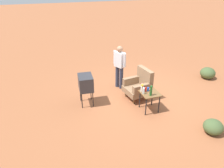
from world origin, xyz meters
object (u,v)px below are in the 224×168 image
Objects in this scene: side_table at (150,95)px; tv_on_stand at (86,83)px; armchair at (139,85)px; bottle_short_clear at (144,91)px; flower_vase at (142,87)px; bottle_wine_green at (151,91)px; person_standing at (119,65)px; soda_can_red at (146,89)px; soda_can_blue at (148,89)px.

tv_on_stand reaches higher than side_table.
bottle_short_clear is at bearing -16.12° from armchair.
bottle_wine_green is at bearing 26.27° from flower_vase.
bottle_wine_green is at bearing 57.49° from tv_on_stand.
bottle_short_clear is at bearing 5.66° from person_standing.
armchair reaches higher than tv_on_stand.
bottle_short_clear is at bearing -94.02° from side_table.
bottle_wine_green is 0.23m from bottle_short_clear.
soda_can_blue is (0.01, 0.08, 0.00)m from soda_can_red.
bottle_wine_green is (1.12, 1.75, 0.01)m from tv_on_stand.
soda_can_blue is at bearing -173.19° from side_table.
soda_can_blue is at bearing 81.83° from soda_can_red.
person_standing reaches higher than tv_on_stand.
armchair is 0.85m from bottle_short_clear.
side_table is 2.38× the size of flower_vase.
armchair is at bearing 179.45° from side_table.
side_table is at bearing 157.39° from bottle_wine_green.
tv_on_stand is at bearing -115.29° from soda_can_blue.
armchair reaches higher than soda_can_blue.
soda_can_red is at bearing -98.17° from soda_can_blue.
armchair is 0.70m from soda_can_red.
bottle_wine_green is (0.28, 0.04, 0.10)m from soda_can_red.
armchair is 0.71m from soda_can_blue.
flower_vase is (-0.16, -0.21, 0.24)m from side_table.
person_standing is 6.19× the size of flower_vase.
side_table is 5.16× the size of soda_can_red.
tv_on_stand is at bearing -116.96° from flower_vase.
soda_can_red is (0.84, 1.71, -0.09)m from tv_on_stand.
tv_on_stand reaches higher than soda_can_blue.
armchair reaches higher than soda_can_red.
flower_vase is at bearing -100.88° from soda_can_red.
bottle_short_clear is at bearing 58.99° from tv_on_stand.
bottle_wine_green is 0.29m from soda_can_blue.
flower_vase reaches higher than bottle_short_clear.
side_table is 2.07m from tv_on_stand.
armchair is 1.03× the size of tv_on_stand.
tv_on_stand is 8.44× the size of soda_can_red.
bottle_short_clear reaches higher than soda_can_red.
tv_on_stand is 1.80m from flower_vase.
soda_can_blue is at bearing -1.89° from armchair.
tv_on_stand reaches higher than soda_can_red.
soda_can_blue reaches higher than side_table.
tv_on_stand is 1.62m from person_standing.
side_table is (0.80, -0.01, 0.04)m from armchair.
bottle_short_clear is (1.71, 0.17, -0.21)m from person_standing.
side_table is at bearing 61.78° from tv_on_stand.
tv_on_stand is at bearing -121.01° from bottle_short_clear.
bottle_short_clear is at bearing -46.03° from soda_can_red.
soda_can_red is at bearing 133.97° from bottle_short_clear.
side_table is at bearing 12.70° from person_standing.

